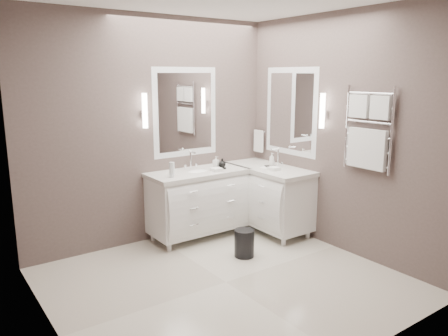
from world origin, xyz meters
TOP-DOWN VIEW (x-y plane):
  - floor at (0.00, 0.00)m, footprint 3.20×3.00m
  - wall_back at (0.00, 1.50)m, footprint 3.20×0.01m
  - wall_front at (0.00, -1.50)m, footprint 3.20×0.01m
  - wall_left at (-1.60, 0.00)m, footprint 0.01×3.00m
  - wall_right at (1.60, 0.00)m, footprint 0.01×3.00m
  - vanity_back at (0.45, 1.23)m, footprint 1.24×0.59m
  - vanity_right at (1.33, 0.90)m, footprint 0.59×1.24m
  - mirror_back at (0.45, 1.49)m, footprint 0.90×0.02m
  - mirror_right at (1.59, 0.80)m, footprint 0.02×0.90m
  - sconce_back at (-0.13, 1.43)m, footprint 0.06×0.06m
  - sconce_right at (1.53, 0.22)m, footprint 0.06×0.06m
  - towel_bar_corner at (1.54, 1.36)m, footprint 0.03×0.22m
  - towel_ladder at (1.55, -0.40)m, footprint 0.06×0.58m
  - waste_bin at (0.54, 0.39)m, footprint 0.29×0.29m
  - amenity_tray_back at (0.73, 1.16)m, footprint 0.16×0.12m
  - amenity_tray_right at (1.31, 0.83)m, footprint 0.15×0.18m
  - water_bottle at (0.03, 1.10)m, footprint 0.07×0.07m
  - soap_bottle_a at (0.70, 1.18)m, footprint 0.08×0.08m
  - soap_bottle_b at (0.76, 1.13)m, footprint 0.10×0.10m
  - soap_bottle_c at (1.31, 0.83)m, footprint 0.07×0.07m

SIDE VIEW (x-z plane):
  - floor at x=0.00m, z-range -0.01..0.00m
  - waste_bin at x=0.54m, z-range 0.00..0.31m
  - vanity_back at x=0.45m, z-range 0.00..0.97m
  - vanity_right at x=1.33m, z-range 0.00..0.97m
  - amenity_tray_back at x=0.73m, z-range 0.85..0.87m
  - amenity_tray_right at x=1.31m, z-range 0.85..0.87m
  - soap_bottle_b at x=0.76m, z-range 0.87..0.98m
  - water_bottle at x=0.03m, z-range 0.85..1.03m
  - soap_bottle_a at x=0.70m, z-range 0.87..1.01m
  - soap_bottle_c at x=1.31m, z-range 0.87..1.04m
  - towel_bar_corner at x=1.54m, z-range 0.97..1.27m
  - wall_back at x=0.00m, z-range 0.00..2.70m
  - wall_front at x=0.00m, z-range 0.00..2.70m
  - wall_left at x=-1.60m, z-range 0.00..2.70m
  - wall_right at x=1.60m, z-range 0.00..2.70m
  - towel_ladder at x=1.55m, z-range 0.94..1.84m
  - mirror_back at x=0.45m, z-range 1.00..2.10m
  - mirror_right at x=1.59m, z-range 1.00..2.10m
  - sconce_back at x=-0.13m, z-range 1.39..1.79m
  - sconce_right at x=1.53m, z-range 1.39..1.79m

